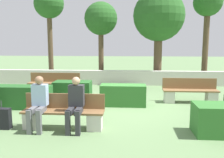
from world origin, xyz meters
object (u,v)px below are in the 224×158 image
(person_seated_woman, at_px, (38,100))
(tree_center_right, at_px, (159,17))
(suitcase, at_px, (2,119))
(tree_leftmost, at_px, (49,6))
(person_seated_man, at_px, (75,101))
(tree_rightmost, at_px, (208,6))
(bench_left_side, at_px, (54,85))
(bench_front, at_px, (63,115))
(bench_right_side, at_px, (190,93))
(tree_center_left, at_px, (101,20))

(person_seated_woman, relative_size, tree_center_right, 0.28)
(person_seated_woman, relative_size, suitcase, 1.84)
(person_seated_woman, height_order, tree_leftmost, tree_leftmost)
(person_seated_man, bearing_deg, tree_rightmost, 56.16)
(bench_left_side, xyz_separation_m, suitcase, (0.02, -4.46, -0.08))
(person_seated_woman, xyz_separation_m, tree_center_right, (3.74, 7.50, 2.75))
(bench_left_side, distance_m, tree_center_right, 6.46)
(bench_front, distance_m, suitcase, 1.56)
(bench_front, xyz_separation_m, tree_center_right, (3.15, 7.36, 3.15))
(person_seated_man, relative_size, tree_leftmost, 0.26)
(bench_left_side, xyz_separation_m, bench_right_side, (5.48, -1.22, -0.01))
(suitcase, bearing_deg, tree_center_left, 78.25)
(bench_left_side, height_order, person_seated_woman, person_seated_woman)
(bench_front, xyz_separation_m, bench_left_side, (-1.57, 4.29, 0.00))
(person_seated_woman, height_order, tree_center_right, tree_center_right)
(person_seated_man, bearing_deg, bench_right_side, 42.12)
(bench_front, xyz_separation_m, suitcase, (-1.55, -0.17, -0.08))
(tree_center_right, bearing_deg, bench_left_side, -147.03)
(person_seated_man, height_order, suitcase, person_seated_man)
(person_seated_man, distance_m, tree_center_right, 8.47)
(bench_right_side, height_order, tree_center_right, tree_center_right)
(bench_right_side, bearing_deg, bench_front, -136.19)
(bench_right_side, xyz_separation_m, tree_rightmost, (1.87, 4.88, 3.74))
(tree_leftmost, height_order, tree_center_right, tree_leftmost)
(bench_right_side, height_order, tree_leftmost, tree_leftmost)
(person_seated_woman, bearing_deg, tree_center_left, 85.10)
(bench_left_side, distance_m, person_seated_woman, 4.56)
(bench_front, distance_m, person_seated_man, 0.55)
(person_seated_woman, bearing_deg, tree_center_right, 63.47)
(tree_rightmost, bearing_deg, tree_center_left, -177.07)
(bench_front, bearing_deg, tree_rightmost, 53.97)
(bench_left_side, relative_size, tree_leftmost, 0.43)
(bench_left_side, bearing_deg, tree_rightmost, 34.64)
(suitcase, xyz_separation_m, tree_rightmost, (7.33, 8.12, 3.81))
(bench_right_side, relative_size, tree_leftmost, 0.38)
(person_seated_woman, bearing_deg, bench_front, 13.53)
(bench_left_side, bearing_deg, person_seated_woman, -69.28)
(person_seated_man, bearing_deg, tree_center_right, 69.53)
(person_seated_woman, distance_m, tree_center_right, 8.82)
(bench_front, distance_m, tree_leftmost, 9.29)
(bench_front, bearing_deg, suitcase, -173.56)
(bench_front, relative_size, tree_rightmost, 0.41)
(bench_left_side, bearing_deg, tree_leftmost, 117.65)
(person_seated_man, height_order, tree_center_right, tree_center_right)
(person_seated_woman, distance_m, tree_center_left, 8.25)
(tree_leftmost, xyz_separation_m, tree_rightmost, (8.65, -0.02, -0.10))
(person_seated_man, distance_m, suitcase, 1.96)
(person_seated_man, distance_m, tree_rightmost, 10.29)
(bench_left_side, bearing_deg, suitcase, -81.49)
(tree_center_left, bearing_deg, bench_front, -90.59)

